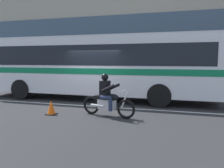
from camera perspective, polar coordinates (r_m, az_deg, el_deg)
ground_plane at (r=10.46m, az=-4.67°, el=-5.08°), size 60.00×60.00×0.00m
sidewalk_curb at (r=15.26m, az=2.11°, el=-1.18°), size 28.00×3.80×0.15m
lane_center_stripe at (r=9.91m, az=-5.90°, el=-5.71°), size 26.60×0.14×0.01m
transit_bus at (r=11.48m, az=-4.15°, el=5.40°), size 12.14×2.66×3.22m
motorcycle_with_rider at (r=7.99m, az=-1.19°, el=-3.82°), size 2.11×0.73×1.56m
fire_hydrant at (r=13.64m, az=18.97°, el=-0.53°), size 0.22×0.30×0.75m
traffic_cone at (r=8.64m, az=-15.54°, el=-5.97°), size 0.36×0.36×0.55m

